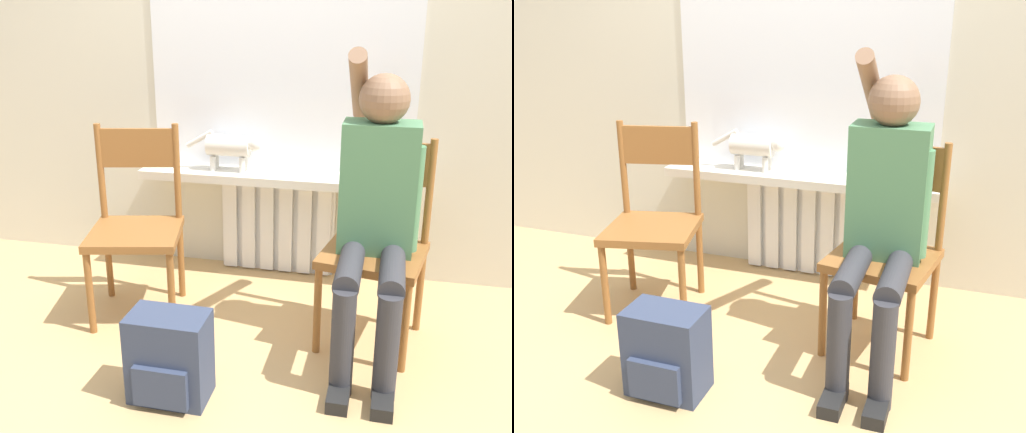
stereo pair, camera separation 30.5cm
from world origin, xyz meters
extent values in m
plane|color=tan|center=(0.00, 0.00, 0.00)|extent=(12.00, 12.00, 0.00)
cube|color=beige|center=(0.00, 1.23, 1.35)|extent=(7.00, 0.06, 2.70)
cube|color=white|center=(0.00, 1.16, 0.30)|extent=(0.69, 0.05, 0.59)
cube|color=white|center=(-0.29, 1.12, 0.30)|extent=(0.08, 0.03, 0.57)
cube|color=white|center=(-0.17, 1.12, 0.30)|extent=(0.08, 0.03, 0.57)
cube|color=white|center=(-0.06, 1.12, 0.30)|extent=(0.08, 0.03, 0.57)
cube|color=white|center=(0.06, 1.12, 0.30)|extent=(0.08, 0.03, 0.57)
cube|color=white|center=(0.17, 1.12, 0.30)|extent=(0.08, 0.03, 0.57)
cube|color=white|center=(0.29, 1.12, 0.30)|extent=(0.08, 0.03, 0.57)
cube|color=silver|center=(0.00, 1.07, 0.62)|extent=(1.61, 0.26, 0.05)
cube|color=white|center=(0.00, 1.20, 1.21)|extent=(1.54, 0.01, 1.14)
cube|color=brown|center=(-0.60, 0.43, 0.46)|extent=(0.55, 0.55, 0.04)
cylinder|color=brown|center=(-0.75, 0.19, 0.22)|extent=(0.04, 0.04, 0.44)
cylinder|color=brown|center=(-0.36, 0.28, 0.22)|extent=(0.04, 0.04, 0.44)
cylinder|color=brown|center=(-0.85, 0.58, 0.22)|extent=(0.04, 0.04, 0.44)
cylinder|color=brown|center=(-0.45, 0.68, 0.22)|extent=(0.04, 0.04, 0.44)
cylinder|color=brown|center=(-0.85, 0.58, 0.73)|extent=(0.04, 0.04, 0.51)
cylinder|color=brown|center=(-0.45, 0.68, 0.73)|extent=(0.04, 0.04, 0.51)
cube|color=brown|center=(-0.65, 0.63, 0.86)|extent=(0.40, 0.12, 0.20)
cube|color=brown|center=(0.60, 0.43, 0.46)|extent=(0.53, 0.53, 0.04)
cylinder|color=brown|center=(0.37, 0.27, 0.22)|extent=(0.04, 0.04, 0.44)
cylinder|color=brown|center=(0.77, 0.20, 0.22)|extent=(0.04, 0.04, 0.44)
cylinder|color=brown|center=(0.44, 0.67, 0.22)|extent=(0.04, 0.04, 0.44)
cylinder|color=brown|center=(0.84, 0.59, 0.22)|extent=(0.04, 0.04, 0.44)
cylinder|color=brown|center=(0.44, 0.67, 0.73)|extent=(0.04, 0.04, 0.51)
cylinder|color=brown|center=(0.84, 0.59, 0.73)|extent=(0.04, 0.04, 0.51)
cube|color=brown|center=(0.64, 0.63, 0.86)|extent=(0.41, 0.10, 0.20)
cylinder|color=#333338|center=(0.51, 0.21, 0.49)|extent=(0.11, 0.49, 0.11)
cylinder|color=#333338|center=(0.69, 0.21, 0.49)|extent=(0.11, 0.49, 0.11)
cylinder|color=#333338|center=(0.51, -0.03, 0.24)|extent=(0.10, 0.10, 0.48)
cylinder|color=#333338|center=(0.69, -0.03, 0.24)|extent=(0.10, 0.10, 0.48)
cube|color=black|center=(0.51, -0.09, 0.03)|extent=(0.09, 0.20, 0.06)
cube|color=black|center=(0.69, -0.09, 0.03)|extent=(0.09, 0.20, 0.06)
cube|color=#4C7F56|center=(0.60, 0.45, 0.78)|extent=(0.34, 0.20, 0.61)
sphere|color=#846047|center=(0.60, 0.45, 1.18)|extent=(0.22, 0.22, 0.22)
cylinder|color=#846047|center=(0.48, 0.59, 1.21)|extent=(0.08, 0.50, 0.38)
cylinder|color=#4C7F56|center=(0.76, 0.41, 0.75)|extent=(0.08, 0.08, 0.48)
cylinder|color=silver|center=(-0.28, 1.08, 0.79)|extent=(0.25, 0.12, 0.12)
sphere|color=silver|center=(-0.13, 1.08, 0.81)|extent=(0.09, 0.09, 0.09)
cone|color=silver|center=(-0.13, 1.05, 0.85)|extent=(0.03, 0.03, 0.03)
cone|color=silver|center=(-0.13, 1.10, 0.85)|extent=(0.03, 0.03, 0.03)
cylinder|color=silver|center=(-0.19, 1.05, 0.69)|extent=(0.03, 0.03, 0.09)
cylinder|color=silver|center=(-0.19, 1.11, 0.69)|extent=(0.03, 0.03, 0.09)
cylinder|color=silver|center=(-0.37, 1.05, 0.69)|extent=(0.03, 0.03, 0.09)
cylinder|color=silver|center=(-0.37, 1.11, 0.69)|extent=(0.03, 0.03, 0.09)
cylinder|color=silver|center=(-0.46, 1.08, 0.82)|extent=(0.17, 0.03, 0.12)
cube|color=#333D56|center=(-0.18, -0.21, 0.19)|extent=(0.33, 0.20, 0.38)
cube|color=#333D56|center=(-0.18, -0.33, 0.12)|extent=(0.23, 0.03, 0.17)
camera|label=1|loc=(0.66, -2.22, 1.57)|focal=42.00mm
camera|label=2|loc=(0.96, -2.13, 1.57)|focal=42.00mm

